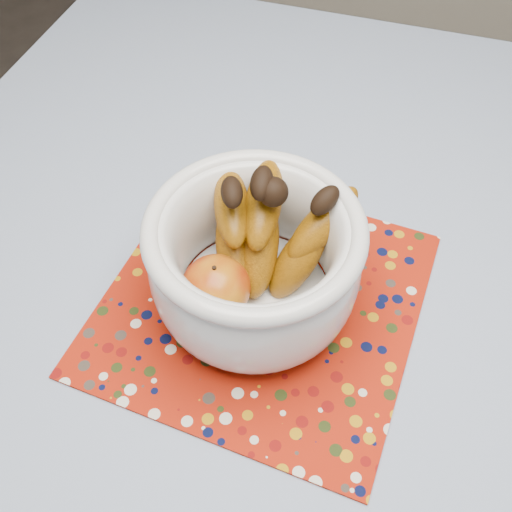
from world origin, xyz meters
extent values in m
plane|color=#2D2826|center=(0.00, 0.00, 0.00)|extent=(4.00, 4.00, 0.00)
cube|color=brown|center=(0.00, 0.00, 0.73)|extent=(1.20, 1.20, 0.04)
cylinder|color=brown|center=(-0.53, 0.53, 0.35)|extent=(0.06, 0.06, 0.71)
cube|color=slate|center=(0.00, 0.00, 0.76)|extent=(1.32, 1.32, 0.01)
cube|color=#981808|center=(-0.08, -0.04, 0.76)|extent=(0.41, 0.41, 0.00)
cylinder|color=silver|center=(-0.09, -0.05, 0.77)|extent=(0.12, 0.12, 0.01)
cylinder|color=silver|center=(-0.09, -0.05, 0.78)|extent=(0.18, 0.18, 0.01)
torus|color=silver|center=(-0.09, -0.05, 0.90)|extent=(0.25, 0.25, 0.02)
ellipsoid|color=maroon|center=(-0.13, -0.08, 0.83)|extent=(0.08, 0.08, 0.07)
sphere|color=black|center=(-0.08, 0.00, 0.92)|extent=(0.03, 0.03, 0.03)
camera|label=1|loc=(0.04, -0.45, 1.39)|focal=42.00mm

